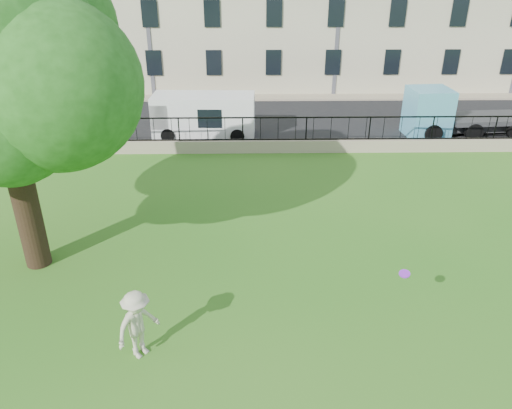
{
  "coord_description": "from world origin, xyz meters",
  "views": [
    {
      "loc": [
        0.24,
        -10.54,
        8.53
      ],
      "look_at": [
        0.48,
        3.5,
        1.45
      ],
      "focal_mm": 35.0,
      "sensor_mm": 36.0,
      "label": 1
    }
  ],
  "objects_px": {
    "blue_truck": "(464,112)",
    "man": "(138,325)",
    "frisbee": "(405,274)",
    "white_van": "(204,116)",
    "red_sedan": "(29,123)"
  },
  "relations": [
    {
      "from": "man",
      "to": "blue_truck",
      "type": "xyz_separation_m",
      "value": [
        13.75,
        15.9,
        0.34
      ]
    },
    {
      "from": "red_sedan",
      "to": "white_van",
      "type": "height_order",
      "value": "white_van"
    },
    {
      "from": "frisbee",
      "to": "blue_truck",
      "type": "relative_size",
      "value": 0.05
    },
    {
      "from": "white_van",
      "to": "blue_truck",
      "type": "bearing_deg",
      "value": 2.11
    },
    {
      "from": "blue_truck",
      "to": "man",
      "type": "bearing_deg",
      "value": -135.07
    },
    {
      "from": "blue_truck",
      "to": "white_van",
      "type": "bearing_deg",
      "value": 175.77
    },
    {
      "from": "white_van",
      "to": "man",
      "type": "bearing_deg",
      "value": -89.08
    },
    {
      "from": "white_van",
      "to": "blue_truck",
      "type": "xyz_separation_m",
      "value": [
        13.42,
        0.0,
        0.15
      ]
    },
    {
      "from": "man",
      "to": "white_van",
      "type": "relative_size",
      "value": 0.35
    },
    {
      "from": "frisbee",
      "to": "white_van",
      "type": "xyz_separation_m",
      "value": [
        -6.0,
        15.02,
        -0.54
      ]
    },
    {
      "from": "man",
      "to": "frisbee",
      "type": "distance_m",
      "value": 6.43
    },
    {
      "from": "red_sedan",
      "to": "man",
      "type": "bearing_deg",
      "value": -150.5
    },
    {
      "from": "frisbee",
      "to": "red_sedan",
      "type": "xyz_separation_m",
      "value": [
        -15.0,
        15.02,
        -0.89
      ]
    },
    {
      "from": "red_sedan",
      "to": "blue_truck",
      "type": "distance_m",
      "value": 22.42
    },
    {
      "from": "man",
      "to": "frisbee",
      "type": "relative_size",
      "value": 6.61
    }
  ]
}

